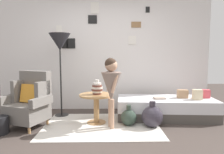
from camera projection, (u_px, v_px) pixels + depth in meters
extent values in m
plane|color=#423833|center=(103.00, 143.00, 2.97)|extent=(12.00, 12.00, 0.00)
cube|color=silver|center=(105.00, 53.00, 4.77)|extent=(4.80, 0.10, 2.60)
cube|color=white|center=(59.00, 31.00, 4.65)|extent=(0.12, 0.02, 0.24)
cube|color=#B4B4AA|center=(59.00, 31.00, 4.64)|extent=(0.09, 0.01, 0.19)
cube|color=white|center=(132.00, 40.00, 4.70)|extent=(0.17, 0.02, 0.19)
cube|color=#B5B5AB|center=(132.00, 40.00, 4.70)|extent=(0.14, 0.01, 0.15)
cube|color=white|center=(95.00, 8.00, 4.61)|extent=(0.18, 0.02, 0.24)
cube|color=beige|center=(95.00, 8.00, 4.60)|extent=(0.14, 0.01, 0.19)
cube|color=olive|center=(136.00, 25.00, 4.66)|extent=(0.22, 0.02, 0.13)
cube|color=#63635F|center=(136.00, 25.00, 4.66)|extent=(0.17, 0.01, 0.10)
cube|color=black|center=(148.00, 10.00, 4.63)|extent=(0.09, 0.02, 0.13)
cube|color=#B4B4AB|center=(148.00, 10.00, 4.63)|extent=(0.07, 0.01, 0.10)
cube|color=black|center=(93.00, 19.00, 4.63)|extent=(0.20, 0.02, 0.18)
cube|color=beige|center=(93.00, 19.00, 4.63)|extent=(0.15, 0.01, 0.14)
cube|color=black|center=(65.00, 44.00, 4.68)|extent=(0.13, 0.02, 0.20)
cube|color=#595958|center=(65.00, 44.00, 4.67)|extent=(0.10, 0.01, 0.16)
cube|color=black|center=(71.00, 43.00, 4.68)|extent=(0.19, 0.02, 0.22)
cube|color=gray|center=(71.00, 43.00, 4.68)|extent=(0.15, 0.01, 0.17)
cube|color=silver|center=(102.00, 125.00, 3.70)|extent=(2.02, 1.43, 0.01)
cylinder|color=tan|center=(7.00, 126.00, 3.50)|extent=(0.04, 0.04, 0.12)
cylinder|color=tan|center=(29.00, 130.00, 3.32)|extent=(0.04, 0.04, 0.12)
cylinder|color=tan|center=(26.00, 119.00, 3.91)|extent=(0.04, 0.04, 0.12)
cylinder|color=tan|center=(47.00, 122.00, 3.74)|extent=(0.04, 0.04, 0.12)
cube|color=slate|center=(27.00, 112.00, 3.60)|extent=(0.77, 0.75, 0.30)
cube|color=slate|center=(36.00, 86.00, 3.76)|extent=(0.61, 0.36, 0.55)
cube|color=slate|center=(19.00, 91.00, 3.74)|extent=(0.19, 0.32, 0.39)
cube|color=slate|center=(42.00, 93.00, 3.56)|extent=(0.19, 0.32, 0.39)
cube|color=slate|center=(11.00, 98.00, 3.67)|extent=(0.27, 0.50, 0.14)
cube|color=slate|center=(41.00, 101.00, 3.44)|extent=(0.27, 0.50, 0.14)
cube|color=orange|center=(31.00, 93.00, 3.65)|extent=(0.40, 0.29, 0.33)
cube|color=#4C4742|center=(165.00, 113.00, 4.16)|extent=(1.95, 0.93, 0.18)
cube|color=silver|center=(166.00, 104.00, 4.14)|extent=(1.95, 0.93, 0.22)
cube|color=#D64C56|center=(204.00, 94.00, 4.15)|extent=(0.22, 0.14, 0.16)
cube|color=beige|center=(197.00, 95.00, 3.98)|extent=(0.18, 0.14, 0.19)
cube|color=tan|center=(182.00, 94.00, 4.14)|extent=(0.22, 0.14, 0.16)
cylinder|color=tan|center=(97.00, 122.00, 3.85)|extent=(0.34, 0.34, 0.02)
cylinder|color=tan|center=(96.00, 109.00, 3.82)|extent=(0.10, 0.10, 0.49)
cylinder|color=tan|center=(96.00, 95.00, 3.79)|extent=(0.62, 0.62, 0.03)
cylinder|color=brown|center=(97.00, 93.00, 3.78)|extent=(0.15, 0.15, 0.04)
cylinder|color=white|center=(97.00, 91.00, 3.77)|extent=(0.18, 0.18, 0.04)
cylinder|color=brown|center=(97.00, 90.00, 3.77)|extent=(0.20, 0.20, 0.04)
cylinder|color=white|center=(97.00, 88.00, 3.77)|extent=(0.20, 0.20, 0.04)
cylinder|color=brown|center=(97.00, 86.00, 3.76)|extent=(0.18, 0.18, 0.04)
cylinder|color=white|center=(97.00, 84.00, 3.76)|extent=(0.15, 0.15, 0.04)
cylinder|color=white|center=(97.00, 81.00, 3.75)|extent=(0.08, 0.08, 0.06)
cylinder|color=black|center=(62.00, 115.00, 4.32)|extent=(0.28, 0.28, 0.02)
cylinder|color=black|center=(61.00, 77.00, 4.23)|extent=(0.03, 0.03, 1.58)
cone|color=#232328|center=(60.00, 42.00, 4.16)|extent=(0.43, 0.43, 0.34)
cylinder|color=tan|center=(112.00, 114.00, 3.50)|extent=(0.07, 0.07, 0.51)
cylinder|color=tan|center=(110.00, 113.00, 3.60)|extent=(0.07, 0.07, 0.51)
cone|color=gray|center=(111.00, 87.00, 3.50)|extent=(0.34, 0.34, 0.49)
cylinder|color=gray|center=(111.00, 77.00, 3.48)|extent=(0.17, 0.17, 0.19)
cylinder|color=tan|center=(115.00, 83.00, 3.39)|extent=(0.14, 0.09, 0.33)
cylinder|color=tan|center=(110.00, 82.00, 3.61)|extent=(0.14, 0.09, 0.33)
sphere|color=tan|center=(111.00, 65.00, 3.46)|extent=(0.21, 0.21, 0.21)
sphere|color=#38281E|center=(111.00, 64.00, 3.46)|extent=(0.20, 0.20, 0.20)
cube|color=#B19B8C|center=(160.00, 98.00, 4.06)|extent=(0.24, 0.18, 0.03)
sphere|color=#2D3D33|center=(129.00, 118.00, 3.70)|extent=(0.29, 0.29, 0.29)
cylinder|color=#2D3D33|center=(129.00, 108.00, 3.68)|extent=(0.08, 0.08, 0.09)
sphere|color=#332D38|center=(152.00, 117.00, 3.61)|extent=(0.37, 0.37, 0.37)
cylinder|color=#332D38|center=(152.00, 104.00, 3.59)|extent=(0.10, 0.10, 0.09)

